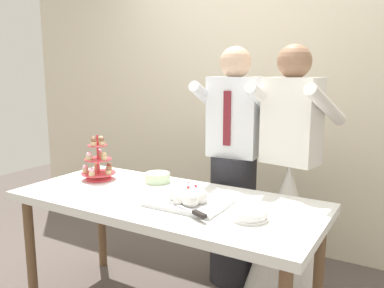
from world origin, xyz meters
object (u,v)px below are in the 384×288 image
dessert_table (166,210)px  main_cake_tray (189,198)px  plate_stack (248,214)px  person_bride (288,214)px  cupcake_stand (98,162)px  person_groom (233,180)px  round_cake (157,179)px

dessert_table → main_cake_tray: 0.22m
dessert_table → plate_stack: plate_stack is taller
dessert_table → person_bride: (0.54, 0.61, -0.12)m
main_cake_tray → cupcake_stand: bearing=170.1°
cupcake_stand → person_groom: 0.93m
plate_stack → person_groom: size_ratio=0.12×
person_groom → round_cake: bearing=-129.4°
person_groom → cupcake_stand: bearing=-144.2°
main_cake_tray → plate_stack: (0.36, -0.03, -0.01)m
round_cake → person_bride: (0.75, 0.40, -0.22)m
dessert_table → round_cake: bearing=134.3°
cupcake_stand → person_groom: size_ratio=0.18×
plate_stack → round_cake: size_ratio=0.80×
cupcake_stand → person_groom: (0.75, 0.54, -0.15)m
dessert_table → round_cake: round_cake is taller
dessert_table → plate_stack: (0.55, -0.07, 0.10)m
cupcake_stand → person_bride: (1.15, 0.52, -0.31)m
dessert_table → person_groom: bearing=77.4°
main_cake_tray → person_groom: 0.68m
plate_stack → person_groom: person_groom is taller
plate_stack → person_groom: (-0.40, 0.70, -0.06)m
cupcake_stand → person_bride: size_ratio=0.18×
dessert_table → person_groom: 0.65m
person_groom → main_cake_tray: bearing=-86.2°
dessert_table → round_cake: size_ratio=7.50×
person_groom → person_bride: same height
cupcake_stand → person_bride: person_bride is taller
round_cake → person_groom: (0.35, 0.42, -0.06)m
main_cake_tray → person_bride: size_ratio=0.26×
plate_stack → person_bride: size_ratio=0.12×
plate_stack → dessert_table: bearing=172.5°
round_cake → cupcake_stand: bearing=-163.8°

